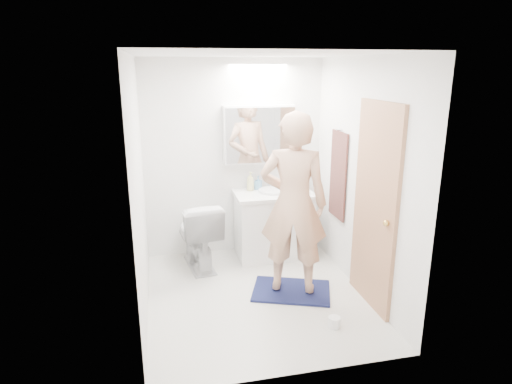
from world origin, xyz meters
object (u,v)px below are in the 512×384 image
object	(u,v)px
vanity_cabinet	(273,226)
medicine_cabinet	(259,135)
toilet	(198,234)
toilet_paper_roll	(334,322)
person	(293,204)
soap_bottle_b	(258,183)
toothbrush_cup	(292,184)
soap_bottle_a	(250,181)

from	to	relation	value
vanity_cabinet	medicine_cabinet	distance (m)	1.14
vanity_cabinet	toilet	distance (m)	0.95
toilet	toilet_paper_roll	xyz separation A→B (m)	(1.08, -1.56, -0.36)
vanity_cabinet	person	size ratio (longest dim) A/B	0.49
vanity_cabinet	toilet_paper_roll	xyz separation A→B (m)	(0.13, -1.68, -0.34)
toilet	toilet_paper_roll	size ratio (longest dim) A/B	7.39
soap_bottle_b	toilet_paper_roll	distance (m)	2.06
toilet	person	distance (m)	1.36
toilet	toothbrush_cup	xyz separation A→B (m)	(1.22, 0.28, 0.46)
soap_bottle_a	soap_bottle_b	bearing A→B (deg)	15.80
soap_bottle_b	toilet_paper_roll	bearing A→B (deg)	-81.23
person	toothbrush_cup	bearing A→B (deg)	-85.88
vanity_cabinet	toilet	bearing A→B (deg)	-173.07
soap_bottle_b	toilet_paper_roll	size ratio (longest dim) A/B	1.54
toilet	soap_bottle_b	world-z (taller)	soap_bottle_b
toilet	toothbrush_cup	size ratio (longest dim) A/B	8.87
vanity_cabinet	soap_bottle_a	xyz separation A→B (m)	(-0.26, 0.15, 0.55)
soap_bottle_a	toilet_paper_roll	size ratio (longest dim) A/B	2.13
toilet_paper_roll	soap_bottle_b	bearing A→B (deg)	98.77
person	toilet_paper_roll	bearing A→B (deg)	125.43
soap_bottle_a	toothbrush_cup	xyz separation A→B (m)	(0.54, 0.01, -0.07)
toilet	soap_bottle_b	size ratio (longest dim) A/B	4.80
soap_bottle_b	vanity_cabinet	bearing A→B (deg)	-49.52
soap_bottle_b	toothbrush_cup	bearing A→B (deg)	-2.66
toilet	person	bearing A→B (deg)	127.93
toilet_paper_roll	toothbrush_cup	bearing A→B (deg)	85.53
person	soap_bottle_b	size ratio (longest dim) A/B	10.94
vanity_cabinet	medicine_cabinet	world-z (taller)	medicine_cabinet
toilet	toothbrush_cup	world-z (taller)	toothbrush_cup
vanity_cabinet	toilet_paper_roll	world-z (taller)	vanity_cabinet
person	soap_bottle_a	bearing A→B (deg)	-59.07
medicine_cabinet	soap_bottle_b	bearing A→B (deg)	-124.75
medicine_cabinet	soap_bottle_b	world-z (taller)	medicine_cabinet
medicine_cabinet	soap_bottle_b	xyz separation A→B (m)	(-0.02, -0.03, -0.60)
person	vanity_cabinet	bearing A→B (deg)	-72.73
medicine_cabinet	toilet_paper_roll	bearing A→B (deg)	-81.98
toothbrush_cup	toilet_paper_roll	distance (m)	2.01
toilet	soap_bottle_b	bearing A→B (deg)	-167.95
toothbrush_cup	vanity_cabinet	bearing A→B (deg)	-149.95
vanity_cabinet	toilet	world-z (taller)	toilet
soap_bottle_a	toothbrush_cup	bearing A→B (deg)	1.07
vanity_cabinet	soap_bottle_a	bearing A→B (deg)	149.98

